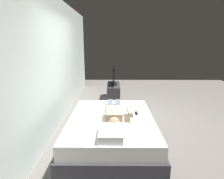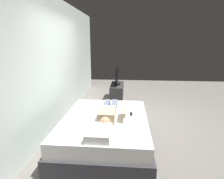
% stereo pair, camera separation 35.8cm
% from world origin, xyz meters
% --- Properties ---
extents(ground_plane, '(10.00, 10.00, 0.00)m').
position_xyz_m(ground_plane, '(0.00, 0.00, 0.00)').
color(ground_plane, slate).
extents(back_wall, '(6.40, 0.10, 2.80)m').
position_xyz_m(back_wall, '(0.40, 1.56, 1.40)').
color(back_wall, silver).
rests_on(back_wall, ground).
extents(bed, '(2.09, 1.57, 0.54)m').
position_xyz_m(bed, '(-1.09, 0.34, 0.26)').
color(bed, '#333338').
rests_on(bed, ground).
extents(pillow, '(0.48, 0.34, 0.12)m').
position_xyz_m(pillow, '(-1.82, 0.34, 0.60)').
color(pillow, white).
rests_on(pillow, bed).
extents(person, '(1.26, 0.46, 0.18)m').
position_xyz_m(person, '(-1.06, 0.27, 0.62)').
color(person, tan).
rests_on(person, bed).
extents(remote, '(0.15, 0.04, 0.02)m').
position_xyz_m(remote, '(-0.91, -0.13, 0.55)').
color(remote, black).
rests_on(remote, bed).
extents(tv_stand, '(1.10, 0.40, 0.50)m').
position_xyz_m(tv_stand, '(1.77, 0.29, 0.25)').
color(tv_stand, '#2D2D2D').
rests_on(tv_stand, ground).
extents(tv, '(0.88, 0.20, 0.59)m').
position_xyz_m(tv, '(1.77, 0.29, 0.78)').
color(tv, black).
rests_on(tv, tv_stand).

